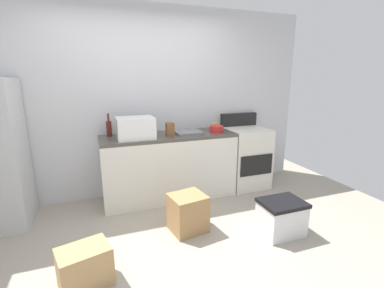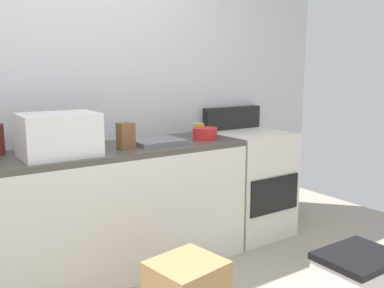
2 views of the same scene
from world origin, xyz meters
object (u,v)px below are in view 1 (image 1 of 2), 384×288
object	(u,v)px
storage_bin	(281,217)
cardboard_box_medium	(188,213)
coffee_mug	(216,126)
mixing_bowl	(216,129)
stove_oven	(245,156)
wine_bottle	(109,128)
cardboard_box_large	(85,267)
microwave	(135,128)
knife_block	(170,129)

from	to	relation	value
storage_bin	cardboard_box_medium	bearing A→B (deg)	155.90
coffee_mug	storage_bin	world-z (taller)	coffee_mug
mixing_bowl	storage_bin	distance (m)	1.48
stove_oven	storage_bin	xyz separation A→B (m)	(-0.34, -1.33, -0.27)
stove_oven	wine_bottle	xyz separation A→B (m)	(-1.97, 0.15, 0.54)
coffee_mug	cardboard_box_medium	bearing A→B (deg)	-127.93
stove_oven	cardboard_box_large	distance (m)	2.73
cardboard_box_large	cardboard_box_medium	xyz separation A→B (m)	(1.06, 0.49, 0.04)
coffee_mug	cardboard_box_medium	world-z (taller)	coffee_mug
stove_oven	microwave	xyz separation A→B (m)	(-1.67, -0.09, 0.57)
coffee_mug	knife_block	world-z (taller)	knife_block
coffee_mug	cardboard_box_medium	distance (m)	1.49
knife_block	cardboard_box_medium	xyz separation A→B (m)	(-0.04, -0.81, -0.78)
knife_block	cardboard_box_large	bearing A→B (deg)	-130.18
wine_bottle	stove_oven	bearing A→B (deg)	-4.47
cardboard_box_large	mixing_bowl	bearing A→B (deg)	36.81
wine_bottle	cardboard_box_large	bearing A→B (deg)	-102.48
cardboard_box_large	storage_bin	distance (m)	1.98
wine_bottle	knife_block	xyz separation A→B (m)	(0.75, -0.27, -0.02)
knife_block	cardboard_box_medium	distance (m)	1.13
microwave	cardboard_box_large	distance (m)	1.70
mixing_bowl	cardboard_box_large	xyz separation A→B (m)	(-1.78, -1.33, -0.78)
mixing_bowl	knife_block	bearing A→B (deg)	-177.05
wine_bottle	knife_block	world-z (taller)	wine_bottle
mixing_bowl	cardboard_box_medium	world-z (taller)	mixing_bowl
stove_oven	cardboard_box_large	size ratio (longest dim) A/B	2.76
coffee_mug	cardboard_box_large	world-z (taller)	coffee_mug
knife_block	cardboard_box_medium	size ratio (longest dim) A/B	0.44
mixing_bowl	cardboard_box_medium	size ratio (longest dim) A/B	0.46
storage_bin	cardboard_box_large	bearing A→B (deg)	-177.79
microwave	cardboard_box_large	xyz separation A→B (m)	(-0.65, -1.32, -0.87)
microwave	storage_bin	xyz separation A→B (m)	(1.33, -1.24, -0.84)
stove_oven	wine_bottle	world-z (taller)	wine_bottle
microwave	mixing_bowl	xyz separation A→B (m)	(1.13, 0.02, -0.09)
wine_bottle	knife_block	distance (m)	0.80
wine_bottle	storage_bin	bearing A→B (deg)	-42.25
coffee_mug	mixing_bowl	world-z (taller)	coffee_mug
microwave	coffee_mug	xyz separation A→B (m)	(1.20, 0.19, -0.09)
microwave	storage_bin	distance (m)	2.00
microwave	coffee_mug	bearing A→B (deg)	9.04
wine_bottle	coffee_mug	distance (m)	1.50
coffee_mug	storage_bin	bearing A→B (deg)	-84.59
microwave	wine_bottle	xyz separation A→B (m)	(-0.31, 0.25, -0.03)
mixing_bowl	wine_bottle	bearing A→B (deg)	170.87
stove_oven	microwave	size ratio (longest dim) A/B	2.39
microwave	mixing_bowl	bearing A→B (deg)	0.88
storage_bin	mixing_bowl	bearing A→B (deg)	99.13
microwave	knife_block	distance (m)	0.45
wine_bottle	storage_bin	size ratio (longest dim) A/B	0.65
cardboard_box_large	cardboard_box_medium	bearing A→B (deg)	24.90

